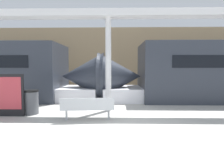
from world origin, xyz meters
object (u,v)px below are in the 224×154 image
object	(u,v)px
bench_near	(87,107)
poster_board	(10,95)
trash_bin	(31,102)
support_column_near	(108,65)
bench_far	(8,102)

from	to	relation	value
bench_near	poster_board	xyz separation A→B (m)	(-2.96, 0.47, 0.32)
trash_bin	support_column_near	bearing A→B (deg)	11.16
bench_near	trash_bin	size ratio (longest dim) A/B	1.97
bench_far	trash_bin	bearing A→B (deg)	-4.11
trash_bin	support_column_near	world-z (taller)	support_column_near
poster_board	bench_far	bearing A→B (deg)	134.76
bench_far	poster_board	bearing A→B (deg)	-56.47
poster_board	bench_near	bearing A→B (deg)	-9.10
trash_bin	poster_board	distance (m)	0.79
bench_far	trash_bin	world-z (taller)	trash_bin
trash_bin	bench_far	bearing A→B (deg)	-172.88
bench_near	bench_far	bearing A→B (deg)	162.76
bench_near	trash_bin	world-z (taller)	trash_bin
bench_near	trash_bin	bearing A→B (deg)	156.10
poster_board	support_column_near	size ratio (longest dim) A/B	0.41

